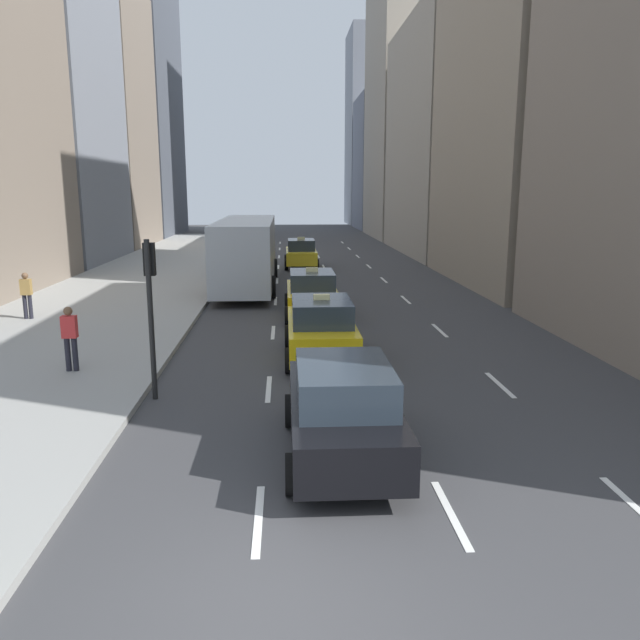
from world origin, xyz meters
TOP-DOWN VIEW (x-y plane):
  - ground_plane at (0.00, 0.00)m, footprint 160.00×160.00m
  - sidewalk_left at (-7.00, 27.00)m, footprint 8.00×66.00m
  - lane_markings at (2.60, 23.00)m, footprint 5.72×56.00m
  - building_row_left at (-14.00, 32.15)m, footprint 6.00×69.87m
  - building_row_right at (12.00, 45.77)m, footprint 6.00×85.94m
  - taxi_lead at (1.20, 16.52)m, footprint 2.02×4.40m
  - taxi_second at (1.20, 10.59)m, footprint 2.02×4.40m
  - taxi_third at (1.20, 31.59)m, footprint 2.02×4.40m
  - sedan_black_near at (1.20, 4.08)m, footprint 2.02×4.58m
  - city_bus at (-1.61, 23.91)m, footprint 2.80×11.61m
  - pedestrian_mid_block at (-5.18, 9.31)m, footprint 0.36×0.22m
  - pedestrian_far_walking at (-8.91, 16.06)m, footprint 0.36×0.22m
  - traffic_light_pole at (-2.75, 7.53)m, footprint 0.24×0.42m

SIDE VIEW (x-z plane):
  - ground_plane at x=0.00m, z-range 0.00..0.00m
  - lane_markings at x=2.60m, z-range 0.00..0.01m
  - sidewalk_left at x=-7.00m, z-range 0.00..0.15m
  - taxi_lead at x=1.20m, z-range -0.05..1.82m
  - taxi_second at x=1.20m, z-range -0.05..1.82m
  - taxi_third at x=1.20m, z-range -0.05..1.82m
  - sedan_black_near at x=1.20m, z-range 0.01..1.77m
  - pedestrian_mid_block at x=-5.18m, z-range 0.24..1.89m
  - pedestrian_far_walking at x=-8.91m, z-range 0.24..1.89m
  - city_bus at x=-1.61m, z-range 0.16..3.41m
  - traffic_light_pole at x=-2.75m, z-range 0.61..4.21m
  - building_row_right at x=12.00m, z-range -5.63..30.56m
  - building_row_left at x=-14.00m, z-range -3.41..31.45m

